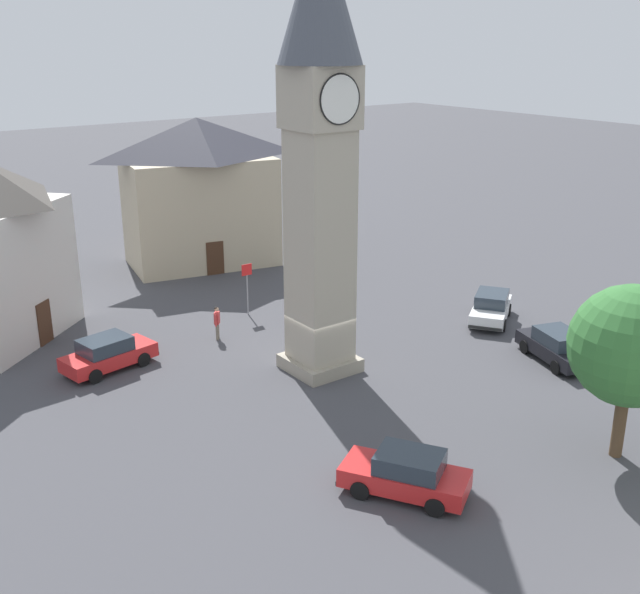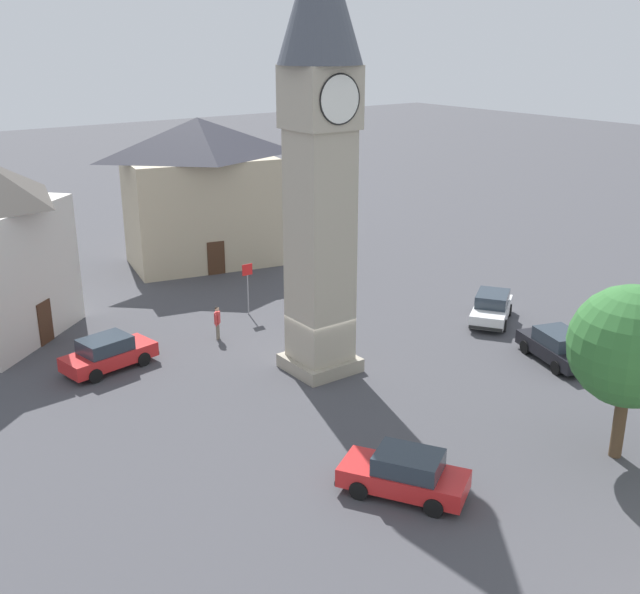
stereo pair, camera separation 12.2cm
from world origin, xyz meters
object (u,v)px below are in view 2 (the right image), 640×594
(car_blue_kerb, at_px, (557,346))
(building_shop_left, at_px, (201,191))
(car_silver_kerb, at_px, (492,308))
(pedestrian, at_px, (217,320))
(car_red_corner, at_px, (108,353))
(tree, at_px, (630,347))
(car_white_side, at_px, (405,474))
(road_sign, at_px, (248,281))
(clock_tower, at_px, (320,119))

(car_blue_kerb, relative_size, building_shop_left, 0.43)
(car_silver_kerb, xyz_separation_m, pedestrian, (-12.67, 6.29, 0.25))
(car_blue_kerb, relative_size, car_red_corner, 1.02)
(car_silver_kerb, height_order, tree, tree)
(car_white_side, xyz_separation_m, tree, (7.69, -2.66, 3.44))
(building_shop_left, distance_m, road_sign, 10.80)
(car_red_corner, height_order, road_sign, road_sign)
(car_blue_kerb, distance_m, car_red_corner, 20.25)
(car_blue_kerb, height_order, car_red_corner, same)
(building_shop_left, bearing_deg, car_white_side, -105.13)
(car_blue_kerb, bearing_deg, car_red_corner, 145.87)
(car_blue_kerb, bearing_deg, road_sign, 120.51)
(clock_tower, bearing_deg, road_sign, 82.20)
(car_blue_kerb, relative_size, pedestrian, 2.63)
(pedestrian, bearing_deg, road_sign, 34.83)
(car_red_corner, distance_m, building_shop_left, 17.31)
(car_blue_kerb, distance_m, building_shop_left, 24.67)
(car_blue_kerb, bearing_deg, pedestrian, 133.80)
(car_red_corner, xyz_separation_m, road_sign, (8.69, 2.33, 1.14))
(car_silver_kerb, xyz_separation_m, building_shop_left, (-6.91, 18.46, 4.00))
(car_white_side, distance_m, pedestrian, 15.45)
(clock_tower, relative_size, road_sign, 6.71)
(car_blue_kerb, height_order, building_shop_left, building_shop_left)
(clock_tower, height_order, car_blue_kerb, clock_tower)
(tree, bearing_deg, car_silver_kerb, 60.39)
(tree, height_order, road_sign, tree)
(car_red_corner, bearing_deg, car_white_side, -75.30)
(car_white_side, height_order, pedestrian, pedestrian)
(car_white_side, xyz_separation_m, road_sign, (4.72, 17.47, 1.14))
(clock_tower, relative_size, car_blue_kerb, 4.23)
(tree, bearing_deg, road_sign, 98.39)
(road_sign, bearing_deg, car_red_corner, -164.97)
(tree, bearing_deg, car_blue_kerb, 51.61)
(tree, bearing_deg, car_red_corner, 123.22)
(pedestrian, distance_m, building_shop_left, 13.97)
(clock_tower, bearing_deg, car_silver_kerb, -2.59)
(clock_tower, height_order, pedestrian, clock_tower)
(car_red_corner, bearing_deg, car_silver_kerb, -18.33)
(car_blue_kerb, xyz_separation_m, car_silver_kerb, (1.56, 5.29, 0.00))
(car_white_side, height_order, building_shop_left, building_shop_left)
(car_red_corner, relative_size, pedestrian, 2.58)
(clock_tower, relative_size, car_silver_kerb, 4.31)
(car_white_side, bearing_deg, clock_tower, 69.17)
(car_red_corner, height_order, building_shop_left, building_shop_left)
(car_silver_kerb, distance_m, tree, 13.92)
(car_silver_kerb, bearing_deg, building_shop_left, 110.53)
(car_silver_kerb, bearing_deg, tree, -119.61)
(car_blue_kerb, xyz_separation_m, tree, (-5.10, -6.44, 3.44))
(clock_tower, height_order, building_shop_left, clock_tower)
(clock_tower, distance_m, building_shop_left, 19.39)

